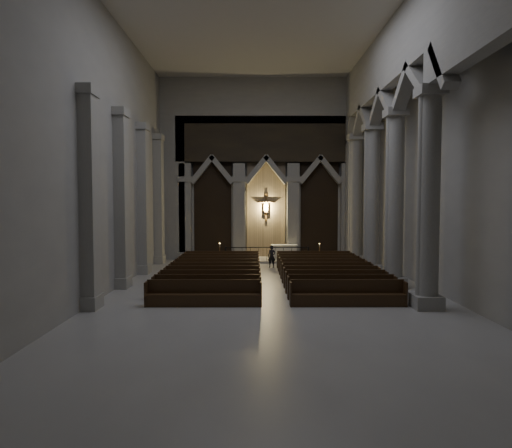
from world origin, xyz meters
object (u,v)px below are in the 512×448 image
(candle_stand_left, at_px, (220,258))
(pews, at_px, (271,276))
(worshipper, at_px, (272,256))
(altar, at_px, (284,251))
(candle_stand_right, at_px, (319,258))
(altar_rail, at_px, (267,252))

(candle_stand_left, xyz_separation_m, pews, (2.93, -6.38, -0.04))
(worshipper, bearing_deg, altar, 90.66)
(candle_stand_right, bearing_deg, worshipper, -148.01)
(altar, height_order, candle_stand_left, candle_stand_left)
(altar_rail, height_order, pews, altar_rail)
(altar_rail, bearing_deg, altar, 47.95)
(altar, distance_m, candle_stand_right, 2.50)
(altar_rail, xyz_separation_m, candle_stand_right, (3.32, 0.04, -0.35))
(altar_rail, bearing_deg, pews, -90.00)
(altar_rail, distance_m, worshipper, 1.90)
(candle_stand_left, bearing_deg, worshipper, -24.72)
(candle_stand_left, distance_m, pews, 7.02)
(altar_rail, distance_m, pews, 6.82)
(worshipper, bearing_deg, altar_rail, 114.11)
(candle_stand_right, distance_m, pews, 7.61)
(pews, bearing_deg, worshipper, 87.31)
(altar_rail, xyz_separation_m, pews, (-0.00, -6.81, -0.38))
(altar, height_order, altar_rail, altar_rail)
(altar, relative_size, candle_stand_right, 1.39)
(altar, relative_size, altar_rail, 0.33)
(candle_stand_right, bearing_deg, pews, -115.83)
(candle_stand_left, bearing_deg, altar_rail, 8.26)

